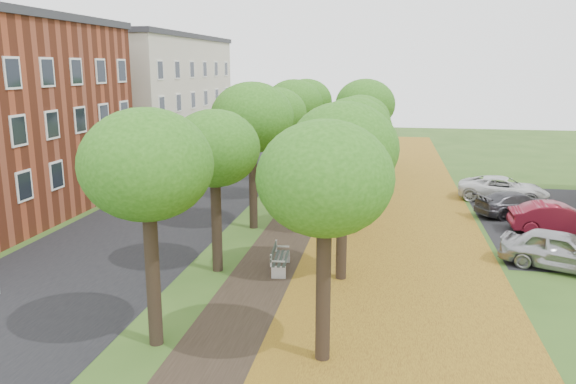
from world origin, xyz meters
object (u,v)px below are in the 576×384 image
at_px(car_silver, 562,250).
at_px(car_red, 558,218).
at_px(car_grey, 516,204).
at_px(car_white, 503,189).
at_px(bench, 279,259).

relative_size(car_silver, car_red, 1.03).
relative_size(car_grey, car_white, 0.87).
height_order(car_red, car_white, car_red).
bearing_deg(bench, car_white, -43.32).
height_order(bench, car_grey, car_grey).
distance_m(car_grey, car_white, 3.54).
bearing_deg(car_silver, car_red, 10.21).
distance_m(car_silver, car_white, 11.65).
height_order(car_silver, car_red, car_silver).
xyz_separation_m(car_silver, car_grey, (0.00, 8.12, -0.13)).
distance_m(bench, car_white, 17.47).
bearing_deg(car_white, car_red, -156.60).
distance_m(bench, car_silver, 11.03).
bearing_deg(car_grey, car_white, -23.47).
relative_size(car_silver, car_white, 0.89).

